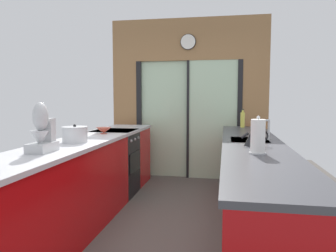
% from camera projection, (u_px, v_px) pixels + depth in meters
% --- Properties ---
extents(ground_plane, '(5.04, 7.60, 0.02)m').
position_uv_depth(ground_plane, '(170.00, 215.00, 3.77)').
color(ground_plane, '#4C4742').
extents(back_wall_unit, '(2.64, 0.12, 2.70)m').
position_uv_depth(back_wall_unit, '(188.00, 89.00, 5.39)').
color(back_wall_unit, olive).
rests_on(back_wall_unit, ground_plane).
extents(left_counter_run, '(0.62, 3.80, 0.92)m').
position_uv_depth(left_counter_run, '(80.00, 183.00, 3.42)').
color(left_counter_run, '#AD0C0F').
rests_on(left_counter_run, ground_plane).
extents(right_counter_run, '(0.62, 3.80, 0.92)m').
position_uv_depth(right_counter_run, '(252.00, 187.00, 3.27)').
color(right_counter_run, '#AD0C0F').
rests_on(right_counter_run, ground_plane).
extents(sink_faucet, '(0.19, 0.02, 0.23)m').
position_uv_depth(sink_faucet, '(265.00, 126.00, 3.43)').
color(sink_faucet, '#B7BABC').
rests_on(sink_faucet, right_counter_run).
extents(oven_range, '(0.60, 0.60, 0.92)m').
position_uv_depth(oven_range, '(115.00, 163.00, 4.52)').
color(oven_range, black).
rests_on(oven_range, ground_plane).
extents(mixing_bowl, '(0.19, 0.19, 0.08)m').
position_uv_depth(mixing_bowl, '(104.00, 130.00, 4.03)').
color(mixing_bowl, '#BC4C38').
rests_on(mixing_bowl, left_counter_run).
extents(stand_mixer, '(0.17, 0.27, 0.42)m').
position_uv_depth(stand_mixer, '(42.00, 133.00, 2.67)').
color(stand_mixer, '#B7BABC').
rests_on(stand_mixer, left_counter_run).
extents(stock_pot, '(0.26, 0.26, 0.19)m').
position_uv_depth(stock_pot, '(75.00, 134.00, 3.26)').
color(stock_pot, '#B7BABC').
rests_on(stock_pot, left_counter_run).
extents(kettle, '(0.25, 0.17, 0.21)m').
position_uv_depth(kettle, '(253.00, 136.00, 3.02)').
color(kettle, black).
rests_on(kettle, right_counter_run).
extents(soap_bottle, '(0.07, 0.07, 0.28)m').
position_uv_depth(soap_bottle, '(243.00, 119.00, 4.91)').
color(soap_bottle, '#D1CC4C').
rests_on(soap_bottle, right_counter_run).
extents(paper_towel_roll, '(0.13, 0.13, 0.31)m').
position_uv_depth(paper_towel_roll, '(258.00, 137.00, 2.59)').
color(paper_towel_roll, '#B7BABC').
rests_on(paper_towel_roll, right_counter_run).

